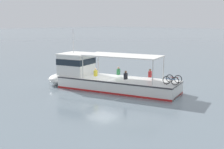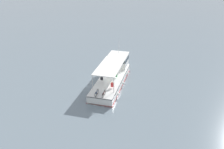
# 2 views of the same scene
# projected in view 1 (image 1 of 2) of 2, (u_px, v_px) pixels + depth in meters

# --- Properties ---
(ground_plane) EXTENTS (400.00, 400.00, 0.00)m
(ground_plane) POSITION_uv_depth(u_px,v_px,m) (102.00, 90.00, 26.80)
(ground_plane) COLOR slate
(ferry_main) EXTENTS (6.70, 13.05, 5.32)m
(ferry_main) POSITION_uv_depth(u_px,v_px,m) (102.00, 78.00, 27.20)
(ferry_main) COLOR white
(ferry_main) RESTS_ON ground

